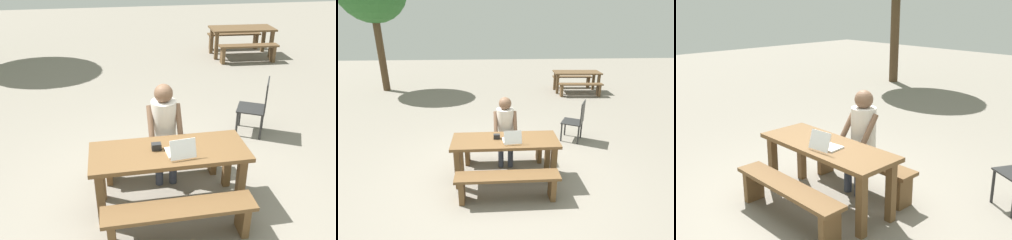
# 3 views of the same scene
# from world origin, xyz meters

# --- Properties ---
(ground_plane) EXTENTS (30.00, 30.00, 0.00)m
(ground_plane) POSITION_xyz_m (0.00, 0.00, 0.00)
(ground_plane) COLOR gray
(picnic_table_front) EXTENTS (1.77, 0.66, 0.76)m
(picnic_table_front) POSITION_xyz_m (0.00, 0.00, 0.63)
(picnic_table_front) COLOR brown
(picnic_table_front) RESTS_ON ground
(bench_near) EXTENTS (1.59, 0.30, 0.44)m
(bench_near) POSITION_xyz_m (0.00, -0.58, 0.33)
(bench_near) COLOR brown
(bench_near) RESTS_ON ground
(bench_far) EXTENTS (1.59, 0.30, 0.44)m
(bench_far) POSITION_xyz_m (0.00, 0.58, 0.33)
(bench_far) COLOR brown
(bench_far) RESTS_ON ground
(laptop) EXTENTS (0.31, 0.31, 0.23)m
(laptop) POSITION_xyz_m (0.10, -0.12, 0.81)
(laptop) COLOR white
(laptop) RESTS_ON picnic_table_front
(small_pouch) EXTENTS (0.11, 0.07, 0.08)m
(small_pouch) POSITION_xyz_m (-0.14, 0.04, 0.80)
(small_pouch) COLOR black
(small_pouch) RESTS_ON picnic_table_front
(person_seated) EXTENTS (0.43, 0.42, 1.32)m
(person_seated) POSITION_xyz_m (0.03, 0.55, 0.77)
(person_seated) COLOR #333847
(person_seated) RESTS_ON ground
(plastic_chair) EXTENTS (0.60, 0.60, 0.94)m
(plastic_chair) POSITION_xyz_m (1.70, 1.49, 0.50)
(plastic_chair) COLOR #262626
(plastic_chair) RESTS_ON ground
(picnic_table_mid) EXTENTS (1.78, 0.89, 0.78)m
(picnic_table_mid) POSITION_xyz_m (3.08, 5.86, 0.65)
(picnic_table_mid) COLOR brown
(picnic_table_mid) RESTS_ON ground
(bench_mid_south) EXTENTS (1.57, 0.39, 0.47)m
(bench_mid_south) POSITION_xyz_m (3.04, 5.18, 0.35)
(bench_mid_south) COLOR brown
(bench_mid_south) RESTS_ON ground
(bench_mid_north) EXTENTS (1.57, 0.39, 0.47)m
(bench_mid_north) POSITION_xyz_m (3.12, 6.53, 0.35)
(bench_mid_north) COLOR brown
(bench_mid_north) RESTS_ON ground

